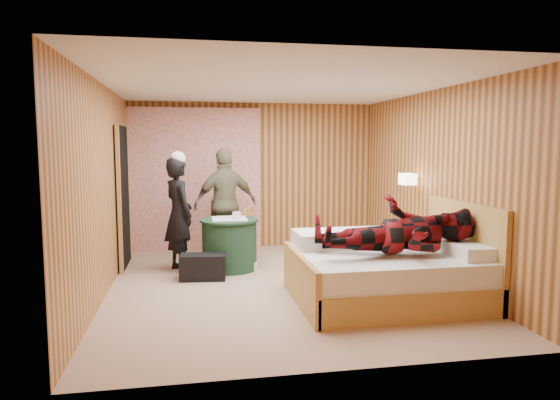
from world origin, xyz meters
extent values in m
cube|color=tan|center=(0.00, 0.00, 0.00)|extent=(4.20, 5.00, 0.01)
cube|color=white|center=(0.00, 0.00, 2.50)|extent=(4.20, 5.00, 0.01)
cube|color=#C3844B|center=(0.00, 2.50, 1.25)|extent=(4.20, 0.02, 2.50)
cube|color=#C3844B|center=(-2.10, 0.00, 1.25)|extent=(0.02, 5.00, 2.50)
cube|color=#C3844B|center=(2.10, 0.00, 1.25)|extent=(0.02, 5.00, 2.50)
cube|color=beige|center=(-1.00, 2.43, 1.20)|extent=(2.20, 0.08, 2.40)
cube|color=black|center=(-2.06, 1.40, 1.02)|extent=(0.06, 0.90, 2.05)
cylinder|color=gold|center=(2.00, 0.45, 1.30)|extent=(0.18, 0.04, 0.04)
cube|color=#FFDCB2|center=(1.92, 0.45, 1.30)|extent=(0.18, 0.24, 0.16)
cube|color=tan|center=(1.10, -0.85, 0.15)|extent=(2.03, 1.62, 0.30)
cube|color=white|center=(1.10, -0.85, 0.43)|extent=(1.97, 1.56, 0.25)
cube|color=tan|center=(0.09, -0.85, 0.28)|extent=(0.06, 1.62, 0.57)
cube|color=tan|center=(2.06, -0.85, 0.56)|extent=(0.06, 1.62, 1.12)
cube|color=white|center=(1.89, -1.24, 0.63)|extent=(0.39, 0.56, 0.14)
cube|color=white|center=(1.89, -0.46, 0.63)|extent=(0.39, 0.56, 0.14)
cube|color=white|center=(0.74, -0.39, 0.65)|extent=(1.22, 0.61, 0.18)
cube|color=tan|center=(1.88, 0.14, 0.28)|extent=(0.41, 0.57, 0.57)
cube|color=tan|center=(1.88, 0.14, 0.47)|extent=(0.43, 0.59, 0.03)
cylinder|color=#1D3F2A|center=(-0.55, 0.92, 0.35)|extent=(0.78, 0.78, 0.71)
cylinder|color=#1D3F2A|center=(-0.55, 0.92, 0.71)|extent=(0.83, 0.83, 0.03)
cube|color=white|center=(-0.55, 0.92, 0.73)|extent=(0.56, 0.56, 0.01)
cube|color=tan|center=(-0.55, 1.50, 0.45)|extent=(0.45, 0.45, 0.05)
cube|color=tan|center=(-0.57, 1.69, 0.70)|extent=(0.42, 0.07, 0.46)
cylinder|color=tan|center=(-0.71, 1.32, 0.21)|extent=(0.04, 0.04, 0.43)
cylinder|color=tan|center=(-0.40, 1.69, 0.21)|extent=(0.04, 0.04, 0.43)
cube|color=tan|center=(-0.37, 1.48, 0.40)|extent=(0.50, 0.50, 0.04)
cube|color=tan|center=(-0.22, 1.40, 0.62)|extent=(0.19, 0.35, 0.41)
cylinder|color=tan|center=(-0.44, 1.68, 0.19)|extent=(0.04, 0.04, 0.38)
cylinder|color=tan|center=(-0.30, 1.27, 0.19)|extent=(0.04, 0.04, 0.38)
cube|color=black|center=(-0.95, 0.44, 0.17)|extent=(0.62, 0.38, 0.34)
cube|color=white|center=(-0.86, 0.87, 0.07)|extent=(0.33, 0.23, 0.14)
cube|color=white|center=(-0.31, 0.78, 0.06)|extent=(0.28, 0.14, 0.12)
imported|color=black|center=(-1.26, 0.98, 0.81)|extent=(0.60, 0.69, 1.61)
imported|color=#6D6748|center=(-0.55, 1.62, 0.86)|extent=(1.09, 0.67, 1.72)
imported|color=maroon|center=(1.15, -1.05, 0.99)|extent=(0.86, 0.67, 1.77)
imported|color=white|center=(1.88, 0.09, 0.58)|extent=(0.24, 0.27, 0.02)
imported|color=white|center=(1.88, 0.09, 0.60)|extent=(0.22, 0.26, 0.02)
imported|color=white|center=(1.88, 0.27, 0.62)|extent=(0.12, 0.12, 0.09)
imported|color=white|center=(-0.45, 0.87, 0.79)|extent=(0.15, 0.15, 0.10)
camera|label=1|loc=(-1.09, -6.12, 1.77)|focal=32.00mm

